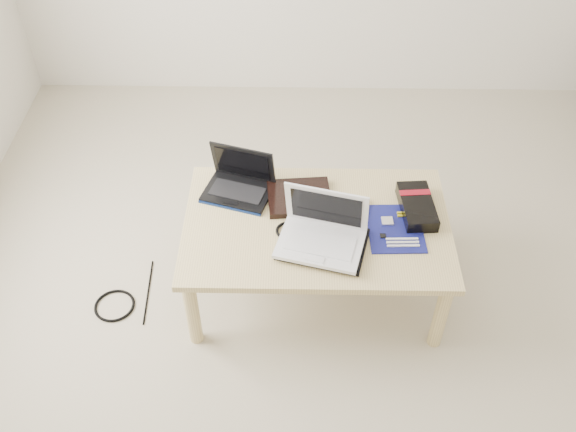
{
  "coord_description": "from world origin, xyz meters",
  "views": [
    {
      "loc": [
        -0.36,
        -1.49,
        2.27
      ],
      "look_at": [
        -0.4,
        0.38,
        0.44
      ],
      "focal_mm": 40.0,
      "sensor_mm": 36.0,
      "label": 1
    }
  ],
  "objects_px": {
    "white_laptop": "(322,232)",
    "coffee_table": "(316,231)",
    "gpu_box": "(417,206)",
    "netbook": "(239,183)"
  },
  "relations": [
    {
      "from": "white_laptop",
      "to": "coffee_table",
      "type": "bearing_deg",
      "value": 98.56
    },
    {
      "from": "coffee_table",
      "to": "gpu_box",
      "type": "xyz_separation_m",
      "value": [
        0.42,
        0.08,
        0.08
      ]
    },
    {
      "from": "netbook",
      "to": "white_laptop",
      "type": "xyz_separation_m",
      "value": [
        0.35,
        -0.31,
        0.03
      ]
    },
    {
      "from": "gpu_box",
      "to": "coffee_table",
      "type": "bearing_deg",
      "value": -169.5
    },
    {
      "from": "white_laptop",
      "to": "gpu_box",
      "type": "xyz_separation_m",
      "value": [
        0.4,
        0.19,
        -0.04
      ]
    },
    {
      "from": "coffee_table",
      "to": "netbook",
      "type": "bearing_deg",
      "value": 149.47
    },
    {
      "from": "coffee_table",
      "to": "netbook",
      "type": "xyz_separation_m",
      "value": [
        -0.33,
        0.2,
        0.09
      ]
    },
    {
      "from": "netbook",
      "to": "coffee_table",
      "type": "bearing_deg",
      "value": -30.53
    },
    {
      "from": "netbook",
      "to": "gpu_box",
      "type": "height_order",
      "value": "netbook"
    },
    {
      "from": "coffee_table",
      "to": "gpu_box",
      "type": "height_order",
      "value": "gpu_box"
    }
  ]
}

